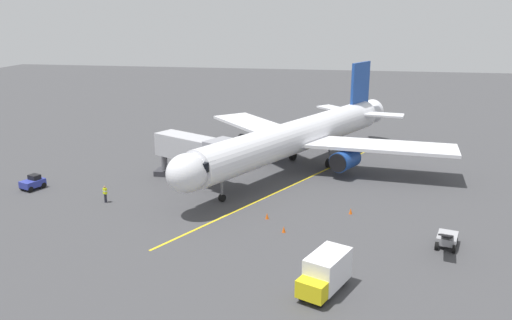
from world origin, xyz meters
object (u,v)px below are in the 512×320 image
Objects in this scene: jet_bridge at (199,151)px; safety_cone_wing_port at (284,229)px; airplane at (299,136)px; box_truck_near_nose at (325,273)px; tug_portside at (33,183)px; safety_cone_nose_right at (267,216)px; tug_rear_apron at (243,141)px; safety_cone_nose_left at (340,266)px; safety_cone_wing_starboard at (351,211)px; belt_loader_starboard_side at (447,239)px; ground_crew_marshaller at (105,194)px.

jet_bridge reaches higher than safety_cone_wing_port.
airplane is 7.45× the size of box_truck_near_nose.
tug_portside reaches higher than safety_cone_nose_right.
tug_portside is (27.01, 12.11, -3.30)m from airplane.
tug_rear_apron is (-18.19, -22.01, 0.00)m from tug_portside.
safety_cone_nose_left is 10.87m from safety_cone_nose_right.
safety_cone_wing_port is at bearing 133.52° from jet_bridge.
airplane is 67.71× the size of safety_cone_nose_left.
airplane is 15.20m from safety_cone_wing_starboard.
safety_cone_nose_right is (-7.51, 25.80, -0.43)m from tug_rear_apron.
airplane is at bearing -54.34° from belt_loader_starboard_side.
airplane is at bearing -140.51° from ground_crew_marshaller.
safety_cone_wing_port is at bearing 166.72° from tug_portside.
tug_portside is 0.57× the size of belt_loader_starboard_side.
airplane is at bearing 131.70° from tug_rear_apron.
safety_cone_nose_left and safety_cone_wing_port have the same top height.
tug_rear_apron is (8.81, -9.89, -3.30)m from airplane.
jet_bridge is 17.70m from tug_rear_apron.
ground_crew_marshaller is at bearing 165.55° from tug_portside.
tug_rear_apron is 4.38× the size of safety_cone_wing_port.
safety_cone_nose_right is at bearing -64.09° from box_truck_near_nose.
ground_crew_marshaller is 3.11× the size of safety_cone_wing_starboard.
ground_crew_marshaller is 23.84m from safety_cone_wing_starboard.
tug_rear_apron is (22.53, -29.01, -0.01)m from belt_loader_starboard_side.
tug_rear_apron is at bearing -52.16° from belt_loader_starboard_side.
ground_crew_marshaller is 25.10m from safety_cone_nose_left.
safety_cone_wing_port is (3.87, -9.10, -1.11)m from box_truck_near_nose.
ground_crew_marshaller is 3.11× the size of safety_cone_nose_right.
safety_cone_wing_port is 1.00× the size of safety_cone_wing_starboard.
box_truck_near_nose reaches higher than safety_cone_nose_left.
ground_crew_marshaller is 16.40m from safety_cone_nose_right.
jet_bridge is 2.19× the size of box_truck_near_nose.
airplane is 13.66m from tug_rear_apron.
belt_loader_starboard_side is 1.96× the size of tug_rear_apron.
tug_portside is at bearing -26.40° from box_truck_near_nose.
ground_crew_marshaller is 0.36× the size of belt_loader_starboard_side.
safety_cone_nose_right is at bearing 106.24° from tug_rear_apron.
tug_portside is 1.11× the size of tug_rear_apron.
belt_loader_starboard_side is (-13.72, 19.12, -3.29)m from airplane.
safety_cone_nose_right is at bearing -55.41° from safety_cone_wing_port.
box_truck_near_nose is 12.67m from belt_loader_starboard_side.
tug_rear_apron is 4.38× the size of safety_cone_wing_starboard.
ground_crew_marshaller is at bearing -23.29° from safety_cone_nose_left.
ground_crew_marshaller is 25.97m from tug_rear_apron.
airplane is 15.45× the size of tug_rear_apron.
safety_cone_wing_starboard is (-7.47, -2.53, 0.00)m from safety_cone_nose_right.
safety_cone_nose_left is (8.30, 5.33, -0.44)m from belt_loader_starboard_side.
airplane is 23.76m from belt_loader_starboard_side.
tug_rear_apron reaches higher than safety_cone_nose_right.
belt_loader_starboard_side reaches higher than safety_cone_nose_left.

